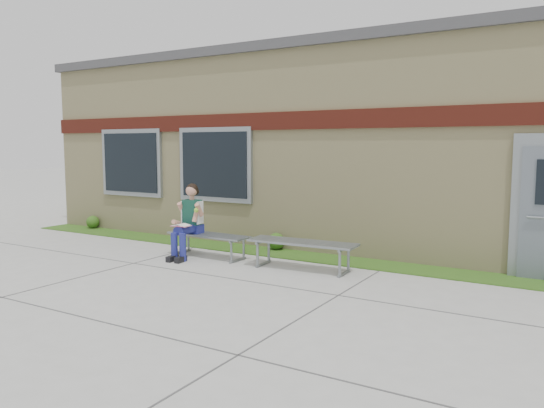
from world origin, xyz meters
The scene contains 8 objects.
ground centered at (0.00, 0.00, 0.00)m, with size 80.00×80.00×0.00m, color #9E9E99.
grass_strip centered at (0.00, 2.60, 0.01)m, with size 16.00×0.80×0.02m, color #1F4913.
school_building centered at (0.00, 5.99, 2.10)m, with size 16.20×6.22×4.20m.
bench_left centered at (-2.17, 1.64, 0.34)m, with size 1.72×0.53×0.44m.
bench_right centered at (-0.17, 1.64, 0.38)m, with size 1.92×0.64×0.49m.
girl centered at (-2.49, 1.43, 0.72)m, with size 0.54×0.87×1.40m.
shrub_west centered at (-6.81, 2.85, 0.18)m, with size 0.32×0.32×0.32m, color #1F4913.
shrub_mid centered at (-1.40, 2.85, 0.19)m, with size 0.34×0.34×0.34m, color #1F4913.
Camera 1 is at (3.94, -6.25, 2.11)m, focal length 35.00 mm.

